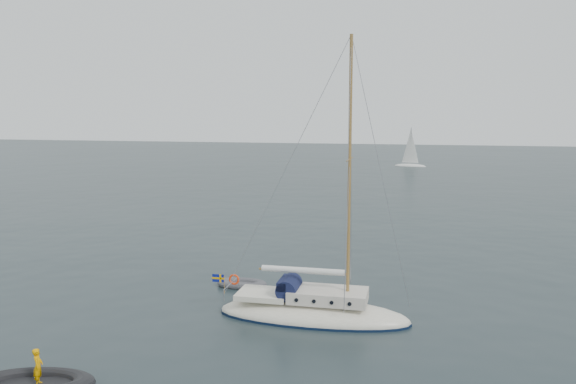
# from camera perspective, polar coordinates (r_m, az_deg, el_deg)

# --- Properties ---
(ground) EXTENTS (300.00, 300.00, 0.00)m
(ground) POSITION_cam_1_polar(r_m,az_deg,el_deg) (27.55, 4.50, -11.14)
(ground) COLOR black
(ground) RESTS_ON ground
(sailboat) EXTENTS (8.98, 2.69, 12.79)m
(sailboat) POSITION_cam_1_polar(r_m,az_deg,el_deg) (25.15, 2.58, -10.67)
(sailboat) COLOR white
(sailboat) RESTS_ON ground
(dinghy) EXTENTS (2.71, 1.22, 0.39)m
(dinghy) POSITION_cam_1_polar(r_m,az_deg,el_deg) (29.92, -4.71, -9.26)
(dinghy) COLOR #55555B
(dinghy) RESTS_ON ground
(rib) EXTENTS (4.10, 1.86, 1.45)m
(rib) POSITION_cam_1_polar(r_m,az_deg,el_deg) (21.13, -24.57, -17.26)
(rib) COLOR black
(rib) RESTS_ON ground
(distant_yacht_c) EXTENTS (5.45, 2.91, 7.22)m
(distant_yacht_c) POSITION_cam_1_polar(r_m,az_deg,el_deg) (100.43, 12.34, 4.30)
(distant_yacht_c) COLOR silver
(distant_yacht_c) RESTS_ON ground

